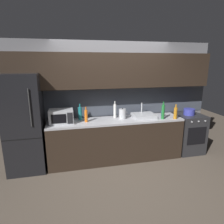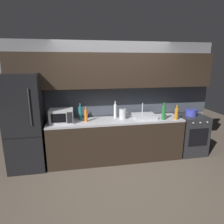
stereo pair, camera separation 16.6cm
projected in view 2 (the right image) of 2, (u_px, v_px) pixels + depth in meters
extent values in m
plane|color=#4C4238|center=(126.00, 183.00, 3.45)|extent=(10.00, 10.00, 0.00)
cube|color=slate|center=(113.00, 100.00, 4.38)|extent=(4.56, 0.10, 2.50)
cube|color=#3D424C|center=(113.00, 102.00, 4.34)|extent=(4.56, 0.01, 0.60)
cube|color=black|center=(115.00, 71.00, 4.01)|extent=(4.20, 0.34, 0.70)
cube|color=black|center=(116.00, 141.00, 4.20)|extent=(2.82, 0.60, 0.86)
cube|color=#9E9EA3|center=(116.00, 121.00, 4.09)|extent=(2.82, 0.60, 0.04)
cube|color=black|center=(25.00, 122.00, 3.76)|extent=(0.68, 0.66, 1.88)
cube|color=black|center=(22.00, 138.00, 3.49)|extent=(0.67, 0.00, 0.01)
cylinder|color=#333333|center=(30.00, 107.00, 3.36)|extent=(0.02, 0.02, 0.66)
cube|color=#232326|center=(190.00, 134.00, 4.50)|extent=(0.60, 0.60, 0.90)
cube|color=black|center=(198.00, 137.00, 4.20)|extent=(0.45, 0.01, 0.40)
cylinder|color=#B2B2B7|center=(193.00, 123.00, 4.08)|extent=(0.03, 0.02, 0.03)
cylinder|color=#B2B2B7|center=(200.00, 123.00, 4.11)|extent=(0.03, 0.02, 0.03)
cylinder|color=#B2B2B7|center=(207.00, 122.00, 4.14)|extent=(0.03, 0.02, 0.03)
cube|color=#A8AAAF|center=(61.00, 116.00, 3.87)|extent=(0.46, 0.34, 0.27)
cube|color=black|center=(59.00, 118.00, 3.70)|extent=(0.28, 0.01, 0.18)
cube|color=black|center=(70.00, 118.00, 3.74)|extent=(0.10, 0.01, 0.22)
cube|color=#ADAFB5|center=(144.00, 116.00, 4.21)|extent=(0.48, 0.38, 0.08)
cylinder|color=silver|center=(142.00, 108.00, 4.30)|extent=(0.02, 0.02, 0.22)
cylinder|color=#B7BABF|center=(123.00, 114.00, 4.11)|extent=(0.15, 0.15, 0.21)
sphere|color=black|center=(123.00, 109.00, 4.08)|extent=(0.02, 0.02, 0.02)
cone|color=#B7BABF|center=(127.00, 112.00, 4.12)|extent=(0.03, 0.03, 0.05)
cylinder|color=silver|center=(115.00, 111.00, 4.20)|extent=(0.06, 0.06, 0.29)
cylinder|color=silver|center=(115.00, 103.00, 4.15)|extent=(0.02, 0.02, 0.07)
cylinder|color=orange|center=(86.00, 116.00, 3.92)|extent=(0.06, 0.06, 0.24)
cylinder|color=orange|center=(86.00, 108.00, 3.88)|extent=(0.02, 0.02, 0.07)
cylinder|color=#1E6B2D|center=(164.00, 113.00, 4.05)|extent=(0.07, 0.07, 0.30)
cylinder|color=#1E6B2D|center=(164.00, 104.00, 4.00)|extent=(0.03, 0.03, 0.07)
cylinder|color=#B27019|center=(176.00, 114.00, 4.06)|extent=(0.07, 0.07, 0.24)
cylinder|color=#B27019|center=(177.00, 107.00, 4.02)|extent=(0.03, 0.03, 0.07)
cylinder|color=#19666B|center=(80.00, 113.00, 4.05)|extent=(0.08, 0.08, 0.27)
cylinder|color=#19666B|center=(80.00, 105.00, 4.01)|extent=(0.03, 0.03, 0.07)
cylinder|color=#234299|center=(164.00, 114.00, 4.29)|extent=(0.07, 0.07, 0.11)
cylinder|color=#333899|center=(191.00, 113.00, 4.37)|extent=(0.25, 0.25, 0.12)
cylinder|color=#333899|center=(191.00, 110.00, 4.35)|extent=(0.25, 0.25, 0.02)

